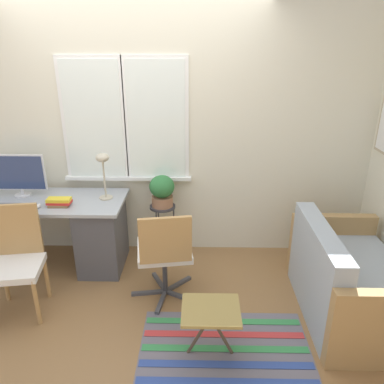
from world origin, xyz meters
The scene contains 15 objects.
ground_plane centered at (0.00, 0.00, 0.00)m, with size 14.00×14.00×0.00m, color olive.
wall_back_with_window centered at (0.00, 0.74, 1.35)m, with size 9.00×0.12×2.70m.
desk centered at (-1.10, 0.33, 0.39)m, with size 1.96×0.66×0.73m.
monitor centered at (-1.14, 0.43, 0.95)m, with size 0.50×0.16×0.42m.
keyboard centered at (-1.16, 0.15, 0.74)m, with size 0.43×0.13×0.02m.
mouse centered at (-0.87, 0.15, 0.75)m, with size 0.04×0.07×0.04m.
desk_lamp centered at (-0.30, 0.39, 1.07)m, with size 0.13×0.13×0.45m.
book_stack centered at (-0.69, 0.20, 0.76)m, with size 0.22×0.14×0.07m.
desk_chair_wooden centered at (-0.90, -0.33, 0.48)m, with size 0.46×0.47×0.91m.
office_chair_swivel centered at (0.32, -0.19, 0.48)m, with size 0.60×0.60×0.88m.
couch_loveseat centered at (1.85, -0.35, 0.28)m, with size 0.78×1.25×0.79m.
plant_stand centered at (0.24, 0.53, 0.52)m, with size 0.26×0.26×0.59m.
potted_plant centered at (0.24, 0.53, 0.76)m, with size 0.25×0.25×0.33m.
floor_rug_striped centered at (0.81, -0.79, 0.00)m, with size 1.28×0.81×0.01m.
folding_stool centered at (0.70, -0.83, 0.37)m, with size 0.41×0.35×0.41m.
Camera 1 is at (0.61, -2.96, 2.15)m, focal length 35.00 mm.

